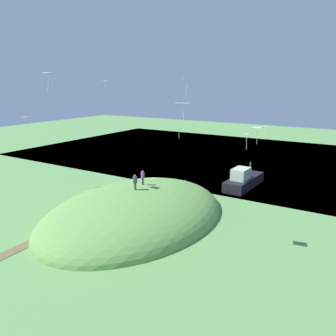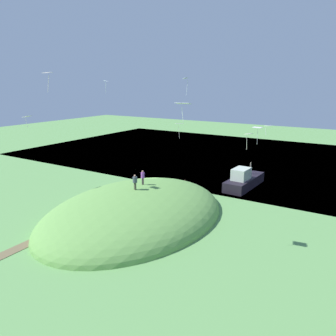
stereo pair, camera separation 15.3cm
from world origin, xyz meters
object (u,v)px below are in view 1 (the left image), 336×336
Objects in this scene: kite_0 at (179,124)px; kite_1 at (257,128)px; kite_4 at (268,126)px; person_with_child at (135,181)px; kite_2 at (186,80)px; mooring_post at (185,184)px; kite_5 at (47,74)px; person_watching_kites at (143,176)px; kite_6 at (27,117)px; kite_3 at (248,135)px; kite_8 at (105,82)px; boat_on_lake at (243,180)px; kite_7 at (184,104)px.

kite_0 is 0.95× the size of kite_1.
kite_4 is (1.15, 12.75, 0.72)m from kite_0.
person_with_child is 0.80× the size of kite_2.
kite_4 is at bearing 100.24° from mooring_post.
kite_5 is 1.50× the size of mooring_post.
kite_2 is 1.62× the size of mooring_post.
kite_0 is (-12.32, -2.66, 4.17)m from person_watching_kites.
kite_4 is 0.85× the size of kite_6.
kite_4 is at bearing 46.67° from kite_1.
person_watching_kites is 9.94m from mooring_post.
person_watching_kites is 0.76× the size of kite_0.
kite_1 is at bearing 16.29° from person_watching_kites.
person_watching_kites is at bearing 126.72° from person_with_child.
kite_4 is (-2.73, 1.44, 0.80)m from kite_3.
person_watching_kites is at bearing 61.43° from kite_8.
kite_6 is (18.14, -8.12, 2.09)m from kite_0.
kite_7 reaches higher than boat_on_lake.
kite_8 reaches higher than kite_6.
person_with_child is at bearing -117.97° from person_watching_kites.
person_with_child reaches higher than person_watching_kites.
kite_8 is at bearing -72.77° from kite_4.
kite_8 is at bearing 172.87° from kite_6.
boat_on_lake is 4.54× the size of kite_5.
kite_3 is at bearing 71.08° from kite_0.
kite_5 reaches higher than person_with_child.
kite_6 reaches higher than person_watching_kites.
kite_6 reaches higher than boat_on_lake.
kite_6 is (16.99, -20.88, 1.37)m from kite_4.
kite_6 is at bearing -35.45° from mooring_post.
kite_1 is (-14.90, 7.77, 4.27)m from person_with_child.
kite_6 is 11.61m from kite_8.
kite_5 is at bearing 15.37° from kite_8.
kite_2 is at bearing 28.31° from mooring_post.
mooring_post is (4.85, -6.41, -0.34)m from boat_on_lake.
person_with_child is 0.86× the size of kite_5.
kite_8 is at bearing -65.85° from mooring_post.
kite_5 is 6.29m from kite_6.
kite_0 is 1.46× the size of kite_7.
person_watching_kites is 0.72× the size of kite_1.
kite_8 reaches higher than person_with_child.
kite_2 reaches higher than kite_0.
boat_on_lake is 5.87× the size of kite_7.
kite_0 is (-14.30, -3.12, 4.14)m from person_with_child.
kite_2 is at bearing -76.87° from kite_3.
kite_5 reaches higher than kite_3.
kite_7 is (19.92, 1.78, 11.25)m from boat_on_lake.
kite_3 is 22.00m from kite_5.
kite_5 reaches higher than mooring_post.
kite_0 is at bearing -108.92° from kite_3.
person_with_child is 1.29× the size of mooring_post.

